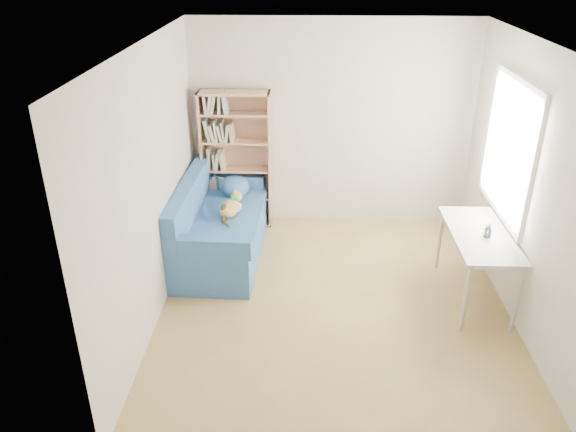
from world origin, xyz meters
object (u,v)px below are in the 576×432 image
object	(u,v)px
bookshelf	(237,165)
pen_cup	(488,232)
desk	(480,240)
sofa	(218,227)

from	to	relation	value
bookshelf	pen_cup	xyz separation A→B (m)	(2.68, -1.72, -0.00)
bookshelf	desk	bearing A→B (deg)	-32.10
bookshelf	pen_cup	world-z (taller)	bookshelf
sofa	bookshelf	world-z (taller)	bookshelf
bookshelf	desk	xyz separation A→B (m)	(2.63, -1.65, -0.13)
bookshelf	pen_cup	distance (m)	3.18
bookshelf	desk	world-z (taller)	bookshelf
bookshelf	pen_cup	size ratio (longest dim) A/B	11.73
sofa	pen_cup	xyz separation A→B (m)	(2.81, -0.89, 0.46)
sofa	desk	distance (m)	2.91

